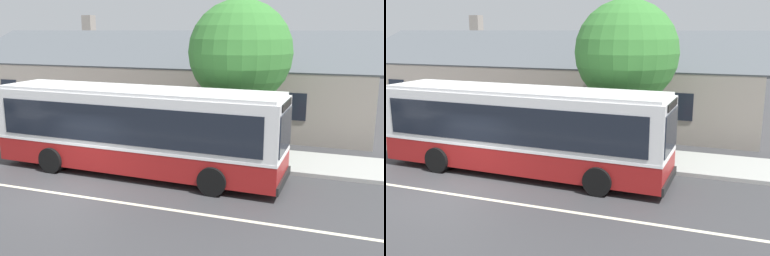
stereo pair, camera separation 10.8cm
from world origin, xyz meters
The scene contains 7 objects.
ground_plane centered at (0.00, 0.00, 0.00)m, with size 300.00×300.00×0.00m, color #38383A.
sidewalk_far centered at (0.00, 6.00, 0.07)m, with size 60.00×3.00×0.15m, color #9E9E99.
lane_divider_stripe centered at (0.00, 0.00, 0.00)m, with size 60.00×0.16×0.01m, color beige.
community_building centered at (-1.76, 14.15, 1.83)m, with size 24.52×10.32×6.40m.
transit_bus centered at (1.40, 2.90, 1.76)m, with size 11.38×3.03×3.28m.
bench_by_building centered at (-3.75, 5.60, 0.58)m, with size 1.81×0.51×0.94m.
street_tree_primary centered at (4.39, 6.88, 4.30)m, with size 4.49×4.49×6.72m.
Camera 1 is at (8.65, -11.35, 5.43)m, focal length 40.00 mm.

